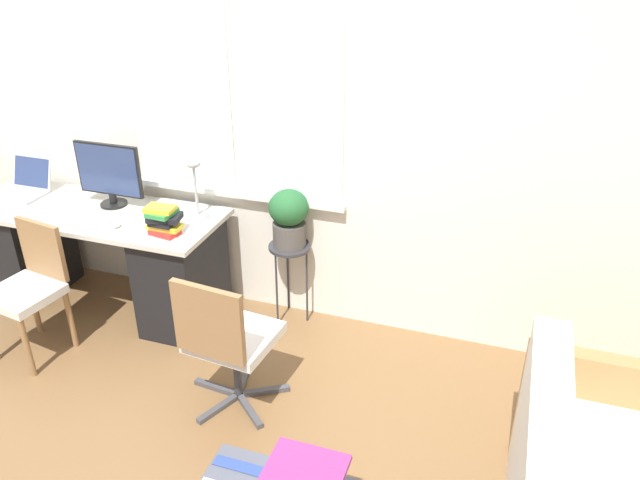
{
  "coord_description": "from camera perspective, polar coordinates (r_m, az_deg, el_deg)",
  "views": [
    {
      "loc": [
        1.68,
        -2.7,
        2.44
      ],
      "look_at": [
        0.72,
        0.16,
        0.86
      ],
      "focal_mm": 35.0,
      "sensor_mm": 36.0,
      "label": 1
    }
  ],
  "objects": [
    {
      "name": "ground_plane",
      "position": [
        4.01,
        -10.67,
        -10.5
      ],
      "size": [
        14.0,
        14.0,
        0.0
      ],
      "primitive_type": "plane",
      "color": "brown"
    },
    {
      "name": "wall_back_with_window",
      "position": [
        3.97,
        -7.37,
        11.46
      ],
      "size": [
        9.0,
        0.12,
        2.7
      ],
      "color": "white",
      "rests_on": "ground_plane"
    },
    {
      "name": "desk",
      "position": [
        4.48,
        -19.42,
        -1.42
      ],
      "size": [
        1.73,
        0.65,
        0.73
      ],
      "color": "beige",
      "rests_on": "ground_plane"
    },
    {
      "name": "laptop",
      "position": [
        4.76,
        -25.42,
        4.41
      ],
      "size": [
        0.31,
        0.31,
        0.23
      ],
      "color": "#B7B7BC",
      "rests_on": "desk"
    },
    {
      "name": "monitor",
      "position": [
        4.29,
        -18.72,
        5.76
      ],
      "size": [
        0.47,
        0.18,
        0.42
      ],
      "color": "black",
      "rests_on": "desk"
    },
    {
      "name": "keyboard",
      "position": [
        4.18,
        -20.82,
        1.7
      ],
      "size": [
        0.37,
        0.12,
        0.02
      ],
      "color": "silver",
      "rests_on": "desk"
    },
    {
      "name": "mouse",
      "position": [
        4.03,
        -18.06,
        1.3
      ],
      "size": [
        0.04,
        0.06,
        0.03
      ],
      "color": "silver",
      "rests_on": "desk"
    },
    {
      "name": "desk_lamp",
      "position": [
        3.97,
        -11.37,
        5.31
      ],
      "size": [
        0.14,
        0.14,
        0.39
      ],
      "color": "#ADADB2",
      "rests_on": "desk"
    },
    {
      "name": "book_stack",
      "position": [
        3.84,
        -14.13,
        1.8
      ],
      "size": [
        0.22,
        0.17,
        0.18
      ],
      "color": "red",
      "rests_on": "desk"
    },
    {
      "name": "desk_chair_wooden",
      "position": [
        4.15,
        -25.02,
        -3.82
      ],
      "size": [
        0.43,
        0.44,
        0.83
      ],
      "rotation": [
        0.0,
        0.0,
        -0.16
      ],
      "color": "olive",
      "rests_on": "ground_plane"
    },
    {
      "name": "office_chair_swivel",
      "position": [
        3.37,
        -8.48,
        -8.95
      ],
      "size": [
        0.55,
        0.56,
        0.86
      ],
      "rotation": [
        0.0,
        0.0,
        3.05
      ],
      "color": "#47474C",
      "rests_on": "ground_plane"
    },
    {
      "name": "plant_stand",
      "position": [
        4.04,
        -2.78,
        -1.23
      ],
      "size": [
        0.27,
        0.27,
        0.56
      ],
      "color": "#333338",
      "rests_on": "ground_plane"
    },
    {
      "name": "potted_plant",
      "position": [
        3.92,
        -2.87,
        2.17
      ],
      "size": [
        0.25,
        0.25,
        0.38
      ],
      "color": "#514C47",
      "rests_on": "plant_stand"
    },
    {
      "name": "folding_stool",
      "position": [
        2.8,
        -1.41,
        -20.88
      ],
      "size": [
        0.33,
        0.28,
        0.39
      ],
      "color": "#93337A",
      "rests_on": "ground_plane"
    }
  ]
}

